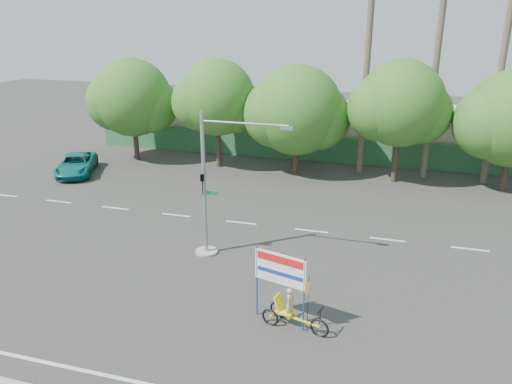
# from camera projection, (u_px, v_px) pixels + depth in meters

# --- Properties ---
(ground) EXTENTS (120.00, 120.00, 0.00)m
(ground) POSITION_uv_depth(u_px,v_px,m) (228.00, 303.00, 20.25)
(ground) COLOR #33302D
(ground) RESTS_ON ground
(fence) EXTENTS (38.00, 0.08, 2.00)m
(fence) POSITION_uv_depth(u_px,v_px,m) (317.00, 149.00, 39.35)
(fence) COLOR #336B3D
(fence) RESTS_ON ground
(building_left) EXTENTS (12.00, 8.00, 4.00)m
(building_left) POSITION_uv_depth(u_px,v_px,m) (218.00, 119.00, 45.71)
(building_left) COLOR beige
(building_left) RESTS_ON ground
(building_right) EXTENTS (14.00, 8.00, 3.60)m
(building_right) POSITION_uv_depth(u_px,v_px,m) (423.00, 133.00, 41.05)
(building_right) COLOR beige
(building_right) RESTS_ON ground
(tree_far_left) EXTENTS (7.14, 6.00, 7.96)m
(tree_far_left) POSITION_uv_depth(u_px,v_px,m) (132.00, 100.00, 38.61)
(tree_far_left) COLOR #473828
(tree_far_left) RESTS_ON ground
(tree_left) EXTENTS (6.66, 5.60, 8.07)m
(tree_left) POSITION_uv_depth(u_px,v_px,m) (217.00, 100.00, 36.67)
(tree_left) COLOR #473828
(tree_left) RESTS_ON ground
(tree_center) EXTENTS (7.62, 6.40, 7.85)m
(tree_center) POSITION_uv_depth(u_px,v_px,m) (296.00, 113.00, 35.30)
(tree_center) COLOR #473828
(tree_center) RESTS_ON ground
(tree_right) EXTENTS (6.90, 5.80, 8.36)m
(tree_right) POSITION_uv_depth(u_px,v_px,m) (400.00, 107.00, 33.20)
(tree_right) COLOR #473828
(tree_right) RESTS_ON ground
(palm_tall) EXTENTS (3.73, 3.79, 17.45)m
(palm_tall) POSITION_uv_depth(u_px,v_px,m) (441.00, 24.00, 32.25)
(palm_tall) COLOR #70604C
(palm_tall) RESTS_ON ground
(palm_mid) EXTENTS (3.73, 3.79, 15.45)m
(palm_mid) POSITION_uv_depth(u_px,v_px,m) (505.00, 42.00, 31.56)
(palm_mid) COLOR #70604C
(palm_mid) RESTS_ON ground
(palm_short) EXTENTS (3.73, 3.79, 14.45)m
(palm_short) POSITION_uv_depth(u_px,v_px,m) (368.00, 48.00, 33.98)
(palm_short) COLOR #70604C
(palm_short) RESTS_ON ground
(traffic_signal) EXTENTS (4.72, 1.10, 7.00)m
(traffic_signal) POSITION_uv_depth(u_px,v_px,m) (210.00, 198.00, 23.44)
(traffic_signal) COLOR gray
(traffic_signal) RESTS_ON ground
(trike_billboard) EXTENTS (2.99, 1.17, 3.03)m
(trike_billboard) POSITION_uv_depth(u_px,v_px,m) (287.00, 296.00, 18.43)
(trike_billboard) COLOR black
(trike_billboard) RESTS_ON ground
(pickup_truck) EXTENTS (4.21, 5.64, 1.42)m
(pickup_truck) POSITION_uv_depth(u_px,v_px,m) (76.00, 164.00, 36.37)
(pickup_truck) COLOR #0F6F6B
(pickup_truck) RESTS_ON ground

